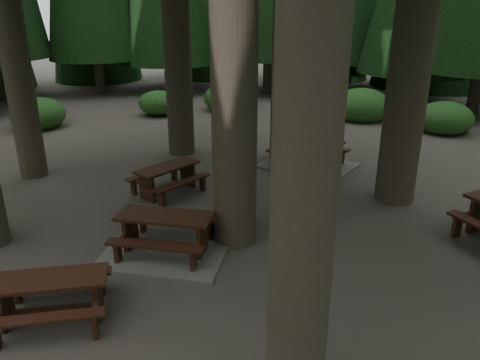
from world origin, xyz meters
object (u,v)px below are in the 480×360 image
Objects in this scene: picnic_table_e at (51,292)px; picnic_table_a at (166,239)px; picnic_table_c at (308,157)px; picnic_table_b at (168,175)px.

picnic_table_a is at bearing 45.36° from picnic_table_e.
picnic_table_a reaches higher than picnic_table_e.
picnic_table_a is at bearing -87.49° from picnic_table_c.
picnic_table_b is 5.01m from picnic_table_e.
picnic_table_c is at bearing 66.87° from picnic_table_a.
picnic_table_a is 1.38× the size of picnic_table_e.
picnic_table_e is (0.81, -8.31, 0.18)m from picnic_table_c.
picnic_table_b is 4.21m from picnic_table_c.
picnic_table_b is at bearing 68.35° from picnic_table_e.
picnic_table_c reaches higher than picnic_table_a.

